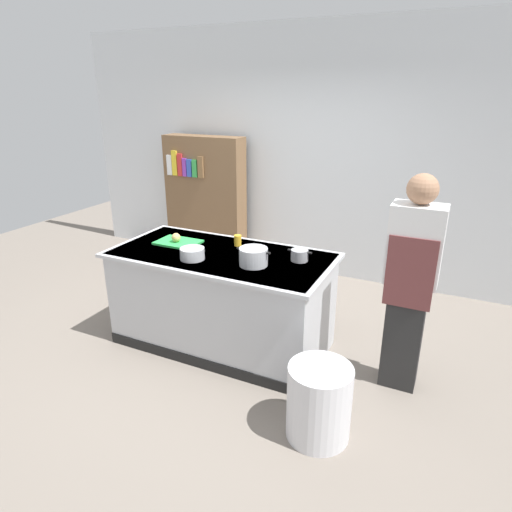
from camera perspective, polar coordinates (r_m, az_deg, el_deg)
name	(u,v)px	position (r m, az deg, el deg)	size (l,w,h in m)	color
ground_plane	(223,342)	(4.31, -4.23, -10.99)	(10.00, 10.00, 0.00)	slate
back_wall	(304,155)	(5.63, 6.22, 12.87)	(6.40, 0.12, 3.00)	silver
counter_island	(222,298)	(4.08, -4.41, -5.42)	(1.98, 0.98, 0.90)	#B7BABF
cutting_board	(178,242)	(4.22, -10.01, 1.75)	(0.40, 0.28, 0.02)	green
onion	(176,238)	(4.19, -10.28, 2.35)	(0.08, 0.08, 0.08)	tan
stock_pot	(253,257)	(3.62, -0.34, -0.09)	(0.30, 0.24, 0.15)	#B7BABF
sauce_pan	(300,255)	(3.74, 5.63, 0.11)	(0.21, 0.15, 0.10)	#99999E
mixing_bowl	(192,254)	(3.79, -8.22, 0.31)	(0.21, 0.21, 0.10)	#B7BABF
juice_cup	(238,240)	(4.08, -2.37, 2.02)	(0.07, 0.07, 0.10)	yellow
trash_bin	(319,402)	(3.18, 8.13, -18.16)	(0.44, 0.44, 0.54)	silver
person_chef	(410,281)	(3.51, 19.28, -3.06)	(0.38, 0.25, 1.72)	#262626
bookshelf	(205,201)	(6.03, -6.54, 7.12)	(1.10, 0.31, 1.70)	brown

